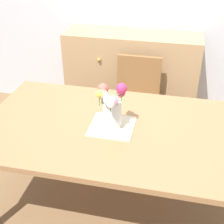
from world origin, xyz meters
The scene contains 6 objects.
ground_plane centered at (0.00, 0.00, 0.00)m, with size 12.00×12.00×0.00m, color brown.
dining_table centered at (0.00, 0.00, 0.68)m, with size 1.84×1.07×0.76m.
chair_far centered at (0.04, 0.88, 0.52)m, with size 0.42×0.42×0.90m.
dresser centered at (-0.09, 1.33, 0.50)m, with size 1.40×0.47×1.00m.
placemat centered at (-0.01, -0.01, 0.76)m, with size 0.30×0.30×0.01m, color beige.
flower_vase centered at (-0.01, -0.01, 0.92)m, with size 0.20×0.26×0.33m.
Camera 1 is at (0.37, -1.71, 1.95)m, focal length 49.24 mm.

